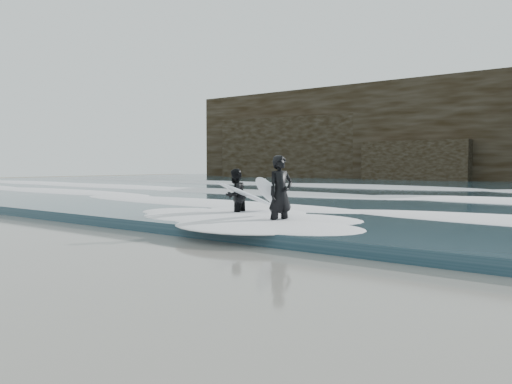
% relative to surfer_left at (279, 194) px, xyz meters
% --- Properties ---
extents(ground, '(120.00, 120.00, 0.00)m').
position_rel_surfer_left_xyz_m(ground, '(-1.03, -5.11, -1.01)').
color(ground, '#72694E').
rests_on(ground, ground).
extents(sea, '(90.00, 52.00, 0.30)m').
position_rel_surfer_left_xyz_m(sea, '(-1.03, 23.89, -0.86)').
color(sea, '#1D3644').
rests_on(sea, ground).
extents(foam_near, '(60.00, 3.20, 0.20)m').
position_rel_surfer_left_xyz_m(foam_near, '(-1.03, 3.89, -0.61)').
color(foam_near, white).
rests_on(foam_near, sea).
extents(foam_mid, '(60.00, 4.00, 0.24)m').
position_rel_surfer_left_xyz_m(foam_mid, '(-1.03, 10.89, -0.59)').
color(foam_mid, white).
rests_on(foam_mid, sea).
extents(foam_far, '(60.00, 4.80, 0.30)m').
position_rel_surfer_left_xyz_m(foam_far, '(-1.03, 19.89, -0.56)').
color(foam_far, white).
rests_on(foam_far, sea).
extents(surfer_left, '(1.26, 1.80, 2.01)m').
position_rel_surfer_left_xyz_m(surfer_left, '(0.00, 0.00, 0.00)').
color(surfer_left, black).
rests_on(surfer_left, ground).
extents(surfer_right, '(1.37, 2.11, 1.64)m').
position_rel_surfer_left_xyz_m(surfer_right, '(-2.23, 0.99, -0.18)').
color(surfer_right, black).
rests_on(surfer_right, ground).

